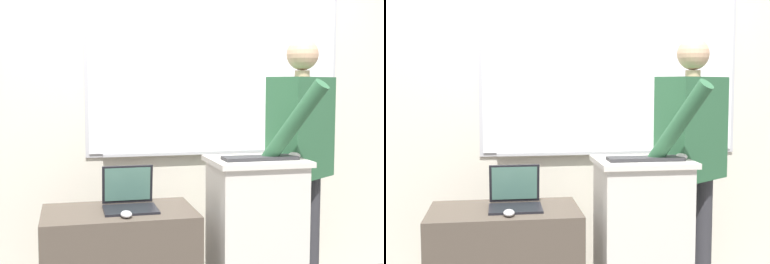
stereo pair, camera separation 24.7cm
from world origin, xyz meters
TOP-DOWN VIEW (x-y plane):
  - back_wall at (0.01, 1.18)m, footprint 6.40×0.17m
  - lectern_podium at (0.33, 0.35)m, footprint 0.53×0.45m
  - person_presenter at (0.68, 0.52)m, footprint 0.61×0.74m
  - laptop at (-0.38, 0.47)m, footprint 0.29×0.28m
  - wireless_keyboard at (0.33, 0.30)m, footprint 0.42×0.13m
  - computer_mouse_by_laptop at (-0.42, 0.26)m, footprint 0.06×0.10m
  - computer_mouse_by_keyboard at (0.54, 0.31)m, footprint 0.06×0.10m

SIDE VIEW (x-z plane):
  - lectern_podium at x=0.33m, z-range 0.00..0.98m
  - computer_mouse_by_laptop at x=-0.42m, z-range 0.70..0.74m
  - laptop at x=-0.38m, z-range 0.65..0.88m
  - person_presenter at x=0.68m, z-range 0.14..1.81m
  - wireless_keyboard at x=0.33m, z-range 0.98..1.00m
  - computer_mouse_by_keyboard at x=0.54m, z-range 0.98..1.01m
  - back_wall at x=0.01m, z-range 0.00..2.80m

